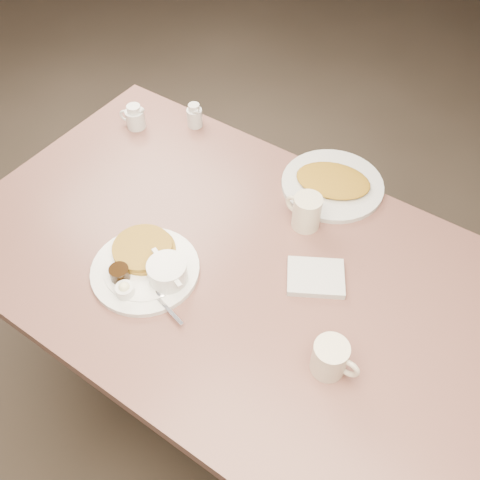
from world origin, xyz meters
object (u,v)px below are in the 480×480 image
Objects in this scene: main_plate at (149,266)px; hash_plate at (333,183)px; coffee_mug_near at (331,358)px; creamer_right at (195,116)px; coffee_mug_far at (306,212)px; diner_table at (236,299)px; creamer_left at (135,117)px.

main_plate is 0.59m from hash_plate.
hash_plate is at bearing 117.40° from coffee_mug_near.
coffee_mug_near is 1.40× the size of creamer_right.
diner_table is at bearing -110.35° from coffee_mug_far.
hash_plate reaches higher than diner_table.
creamer_left is (-0.59, 0.28, 0.21)m from diner_table.
coffee_mug_near is 0.31× the size of hash_plate.
creamer_right is (-0.51, 0.17, -0.01)m from coffee_mug_far.
coffee_mug_far reaches higher than creamer_right.
coffee_mug_near is 0.98× the size of coffee_mug_far.
creamer_right reaches higher than main_plate.
creamer_left is 0.24× the size of hash_plate.
coffee_mug_far is at bearing 69.65° from diner_table.
creamer_right is at bearing 116.47° from main_plate.
main_plate is at bearing -63.53° from creamer_right.
coffee_mug_near reaches higher than creamer_left.
hash_plate is at bearing 9.82° from creamer_left.
coffee_mug_near reaches higher than creamer_right.
hash_plate is at bearing 92.41° from coffee_mug_far.
main_plate is at bearing -45.19° from creamer_left.
creamer_left is at bearing 134.81° from main_plate.
hash_plate is (-0.27, 0.52, -0.03)m from coffee_mug_near.
diner_table is 16.85× the size of creamer_left.
diner_table is at bearing 159.46° from coffee_mug_near.
main_plate is at bearing -177.52° from coffee_mug_near.
hash_plate is (0.24, 0.54, -0.01)m from main_plate.
coffee_mug_far is at bearing 56.29° from main_plate.
diner_table is at bearing 42.40° from main_plate.
coffee_mug_near is at bearing -52.82° from coffee_mug_far.
hash_plate is (0.07, 0.39, 0.18)m from diner_table.
coffee_mug_far is 0.67m from creamer_left.
creamer_right is (-0.43, 0.39, 0.21)m from diner_table.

